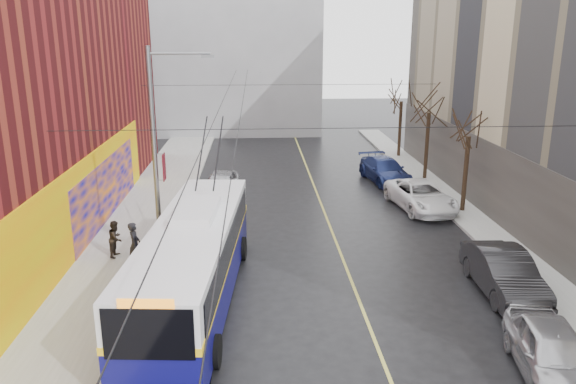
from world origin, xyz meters
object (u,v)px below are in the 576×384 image
object	(u,v)px
tree_near	(470,122)
pedestrian_b	(116,238)
streetlight_pole	(158,152)
trolleybus	(194,261)
tree_far	(402,91)
tree_mid	(430,101)
pedestrian_a	(135,245)
parked_car_d	(385,170)
parked_car_a	(553,353)
following_car	(221,185)
parked_car_c	(421,196)
pedestrian_c	(146,261)
parked_car_b	(504,273)

from	to	relation	value
tree_near	pedestrian_b	size ratio (longest dim) A/B	4.01
streetlight_pole	trolleybus	distance (m)	5.22
tree_far	trolleybus	size ratio (longest dim) A/B	0.52
streetlight_pole	tree_mid	distance (m)	19.96
pedestrian_a	tree_far	bearing A→B (deg)	-45.23
streetlight_pole	pedestrian_a	size ratio (longest dim) A/B	4.73
parked_car_d	parked_car_a	bearing A→B (deg)	-99.52
streetlight_pole	parked_car_d	bearing A→B (deg)	45.79
tree_far	trolleybus	bearing A→B (deg)	-119.57
following_car	parked_car_c	bearing A→B (deg)	-7.28
parked_car_c	pedestrian_c	xyz separation A→B (m)	(-13.44, -8.74, 0.15)
parked_car_b	pedestrian_a	xyz separation A→B (m)	(-14.23, 3.04, 0.27)
tree_far	pedestrian_c	distance (m)	27.24
streetlight_pole	parked_car_d	distance (m)	18.20
streetlight_pole	following_car	world-z (taller)	streetlight_pole
parked_car_a	tree_far	bearing A→B (deg)	93.97
parked_car_b	tree_near	bearing A→B (deg)	80.38
following_car	parked_car_a	bearing A→B (deg)	-53.83
parked_car_a	parked_car_d	xyz separation A→B (m)	(0.17, 21.76, -0.02)
tree_far	parked_car_d	distance (m)	8.93
parked_car_b	pedestrian_b	size ratio (longest dim) A/B	3.15
pedestrian_b	pedestrian_c	world-z (taller)	pedestrian_b
tree_mid	parked_car_a	xyz separation A→B (m)	(-2.94, -22.05, -4.46)
trolleybus	tree_far	bearing A→B (deg)	64.98
parked_car_c	pedestrian_a	size ratio (longest dim) A/B	2.91
following_car	pedestrian_b	xyz separation A→B (m)	(-3.97, -9.15, 0.17)
streetlight_pole	parked_car_c	bearing A→B (deg)	27.48
parked_car_d	pedestrian_a	size ratio (longest dim) A/B	2.81
trolleybus	following_car	xyz separation A→B (m)	(0.17, 13.43, -0.86)
streetlight_pole	tree_near	world-z (taller)	streetlight_pole
streetlight_pole	parked_car_b	size ratio (longest dim) A/B	1.79
following_car	pedestrian_b	world-z (taller)	pedestrian_b
trolleybus	parked_car_b	xyz separation A→B (m)	(11.49, 0.08, -0.81)
trolleybus	parked_car_d	xyz separation A→B (m)	(10.72, 16.49, -0.87)
parked_car_b	trolleybus	bearing A→B (deg)	-177.55
tree_near	parked_car_c	distance (m)	4.77
streetlight_pole	pedestrian_a	xyz separation A→B (m)	(-1.09, -0.65, -3.75)
tree_far	pedestrian_b	bearing A→B (deg)	-131.57
parked_car_b	following_car	distance (m)	17.50
streetlight_pole	pedestrian_c	bearing A→B (deg)	-101.77
tree_mid	trolleybus	world-z (taller)	tree_mid
pedestrian_b	parked_car_b	bearing A→B (deg)	-96.18
tree_near	trolleybus	size ratio (longest dim) A/B	0.51
trolleybus	tree_near	bearing A→B (deg)	40.49
parked_car_c	pedestrian_a	distance (m)	15.96
tree_near	tree_mid	bearing A→B (deg)	90.00
parked_car_d	following_car	xyz separation A→B (m)	(-10.54, -3.06, 0.00)
parked_car_a	following_car	xyz separation A→B (m)	(-10.38, 18.71, -0.02)
parked_car_d	pedestrian_a	bearing A→B (deg)	-144.28
parked_car_a	pedestrian_a	distance (m)	15.73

